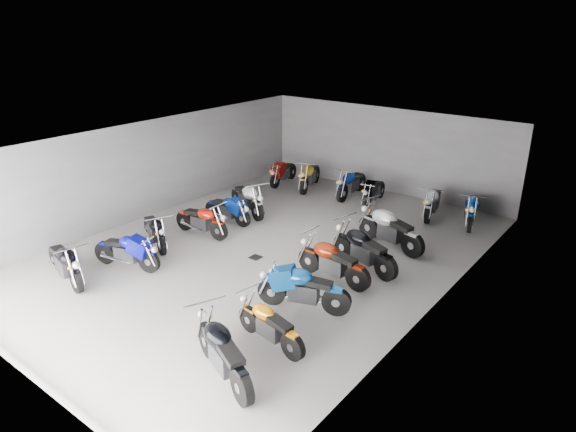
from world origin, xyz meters
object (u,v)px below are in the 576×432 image
motorcycle_back_b (310,176)px  motorcycle_left_e (228,209)px  motorcycle_right_a (223,353)px  motorcycle_back_c (351,183)px  motorcycle_left_b (127,251)px  motorcycle_back_d (374,191)px  motorcycle_right_e (363,250)px  motorcycle_back_f (472,209)px  motorcycle_back_a (283,172)px  motorcycle_right_d (332,262)px  motorcycle_left_c (155,230)px  motorcycle_left_d (202,220)px  motorcycle_left_a (65,263)px  drain_grate (256,257)px  motorcycle_right_f (390,229)px  motorcycle_back_e (433,202)px  motorcycle_right_c (302,289)px  motorcycle_right_b (269,325)px  motorcycle_left_f (247,199)px

motorcycle_back_b → motorcycle_left_e: bearing=70.8°
motorcycle_right_a → motorcycle_back_c: bearing=40.4°
motorcycle_left_b → motorcycle_back_c: (1.68, 8.68, 0.03)m
motorcycle_back_c → motorcycle_back_d: 1.04m
motorcycle_right_e → motorcycle_back_d: size_ratio=1.15×
motorcycle_back_b → motorcycle_back_f: bearing=163.9°
motorcycle_back_a → motorcycle_right_e: bearing=134.1°
motorcycle_left_e → motorcycle_back_c: bearing=157.4°
motorcycle_right_d → motorcycle_back_d: motorcycle_right_d is taller
motorcycle_left_c → motorcycle_left_d: same height
motorcycle_left_a → motorcycle_right_a: motorcycle_right_a is taller
motorcycle_left_d → motorcycle_back_f: 8.64m
motorcycle_back_c → motorcycle_back_d: motorcycle_back_c is taller
drain_grate → motorcycle_left_b: bearing=-131.7°
motorcycle_right_e → motorcycle_back_c: motorcycle_right_e is taller
motorcycle_right_e → motorcycle_back_f: bearing=2.0°
motorcycle_right_f → motorcycle_back_c: 4.51m
motorcycle_right_f → motorcycle_left_a: bearing=155.4°
motorcycle_right_f → motorcycle_back_f: (1.26, 3.25, -0.04)m
motorcycle_left_c → motorcycle_left_d: (0.51, 1.39, 0.00)m
motorcycle_back_d → motorcycle_right_e: bearing=107.5°
motorcycle_right_a → motorcycle_back_e: bearing=23.3°
motorcycle_right_c → motorcycle_right_f: (-0.03, 4.32, 0.04)m
motorcycle_right_d → motorcycle_back_e: 5.87m
motorcycle_left_b → motorcycle_left_c: size_ratio=1.04×
motorcycle_back_e → motorcycle_left_d: bearing=37.3°
motorcycle_right_b → motorcycle_back_d: (-2.49, 8.83, 0.01)m
motorcycle_left_d → motorcycle_left_c: bearing=-23.2°
motorcycle_back_b → motorcycle_right_a: bearing=99.1°
motorcycle_right_b → motorcycle_right_f: size_ratio=0.81×
motorcycle_left_f → motorcycle_back_f: bearing=142.9°
motorcycle_right_d → drain_grate: bearing=98.0°
motorcycle_right_e → motorcycle_back_f: 5.05m
motorcycle_right_b → motorcycle_back_a: bearing=45.6°
motorcycle_left_a → motorcycle_left_f: (0.40, 6.42, 0.02)m
motorcycle_left_d → motorcycle_back_b: motorcycle_back_b is taller
motorcycle_left_b → motorcycle_right_b: motorcycle_left_b is taller
motorcycle_right_d → motorcycle_back_d: (-2.00, 5.75, -0.06)m
motorcycle_left_b → motorcycle_right_c: motorcycle_right_c is taller
drain_grate → motorcycle_right_a: size_ratio=0.15×
motorcycle_left_d → motorcycle_right_d: size_ratio=0.93×
motorcycle_left_f → motorcycle_right_f: 5.12m
drain_grate → motorcycle_back_c: bearing=95.7°
motorcycle_left_f → motorcycle_back_a: (-1.13, 3.37, -0.06)m
motorcycle_left_f → motorcycle_back_e: (5.08, 3.65, -0.03)m
motorcycle_right_a → motorcycle_back_c: (-3.51, 10.31, -0.01)m
motorcycle_right_c → motorcycle_back_b: size_ratio=0.99×
motorcycle_right_d → motorcycle_right_f: (0.19, 2.74, 0.05)m
motorcycle_left_c → motorcycle_right_a: motorcycle_right_a is taller
motorcycle_right_d → motorcycle_back_d: bearing=22.4°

